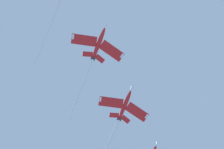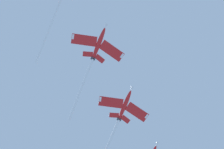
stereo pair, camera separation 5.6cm
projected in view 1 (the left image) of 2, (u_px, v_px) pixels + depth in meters
name	position (u px, v px, depth m)	size (l,w,h in m)	color
jet_second	(93.00, 58.00, 124.69)	(25.30, 31.20, 9.39)	red
jet_third	(117.00, 123.00, 130.57)	(26.54, 33.18, 10.18)	red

